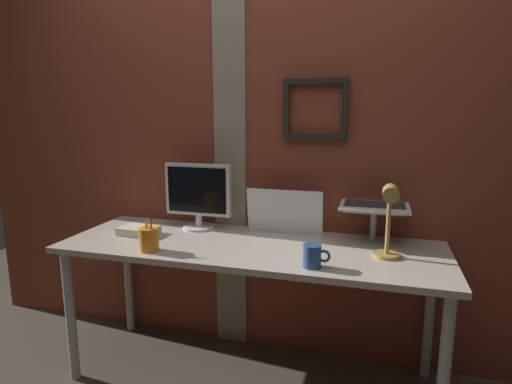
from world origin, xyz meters
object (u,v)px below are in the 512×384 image
Objects in this scene: desk_lamp at (389,214)px; pen_cup at (149,239)px; whiteboard_panel at (284,212)px; monitor at (198,193)px; coffee_mug at (313,256)px; laptop at (375,195)px.

desk_lamp is 2.13× the size of pen_cup.
whiteboard_panel is 0.61m from desk_lamp.
monitor is 0.93× the size of whiteboard_panel.
pen_cup is (-1.10, -0.17, -0.16)m from desk_lamp.
coffee_mug is at bearing 0.01° from pen_cup.
whiteboard_panel is at bearing 38.79° from pen_cup.
monitor is at bearing -177.53° from whiteboard_panel.
monitor is 1.06m from desk_lamp.
pen_cup is at bearing -99.18° from monitor.
monitor is 0.50m from whiteboard_panel.
laptop reaches higher than monitor.
whiteboard_panel is (-0.47, -0.04, -0.11)m from laptop.
laptop is 0.33m from desk_lamp.
laptop is at bearing 5.31° from whiteboard_panel.
whiteboard_panel is 0.51m from coffee_mug.
laptop is at bearing 25.75° from pen_cup.
whiteboard_panel is 3.47× the size of coffee_mug.
pen_cup is (-0.56, -0.45, -0.07)m from whiteboard_panel.
laptop is 2.06× the size of pen_cup.
desk_lamp is 1.12m from pen_cup.
pen_cup is 1.38× the size of coffee_mug.
whiteboard_panel is 0.73m from pen_cup.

